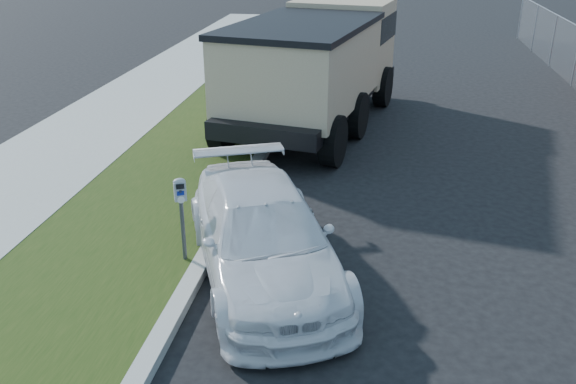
# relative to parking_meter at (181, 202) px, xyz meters

# --- Properties ---
(ground) EXTENTS (120.00, 120.00, 0.00)m
(ground) POSITION_rel_parking_meter_xyz_m (2.86, -0.26, -1.08)
(ground) COLOR black
(ground) RESTS_ON ground
(streetside) EXTENTS (6.12, 50.00, 0.15)m
(streetside) POSITION_rel_parking_meter_xyz_m (-2.71, 1.74, -1.01)
(streetside) COLOR gray
(streetside) RESTS_ON ground
(parking_meter) EXTENTS (0.21, 0.18, 1.32)m
(parking_meter) POSITION_rel_parking_meter_xyz_m (0.00, 0.00, 0.00)
(parking_meter) COLOR #3F4247
(parking_meter) RESTS_ON ground
(white_wagon) EXTENTS (3.38, 4.85, 1.31)m
(white_wagon) POSITION_rel_parking_meter_xyz_m (1.20, 0.02, -0.42)
(white_wagon) COLOR silver
(white_wagon) RESTS_ON ground
(dump_truck) EXTENTS (4.10, 7.62, 2.84)m
(dump_truck) POSITION_rel_parking_meter_xyz_m (1.18, 7.65, 0.52)
(dump_truck) COLOR black
(dump_truck) RESTS_ON ground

